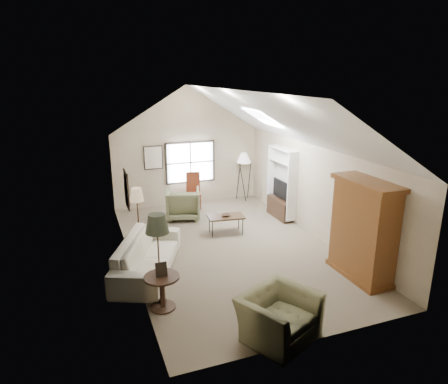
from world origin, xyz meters
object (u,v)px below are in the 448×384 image
object	(u,v)px
sofa	(148,255)
coffee_table	(226,225)
side_chair	(194,191)
side_table	(162,292)
armchair_near	(279,316)
armoire	(363,230)
armchair_far	(183,204)

from	to	relation	value
sofa	coffee_table	xyz separation A→B (m)	(2.46, 1.50, -0.14)
sofa	side_chair	distance (m)	4.55
side_table	side_chair	size ratio (longest dim) A/B	0.57
armchair_near	side_chair	world-z (taller)	side_chair
side_table	side_chair	distance (m)	5.99
coffee_table	side_table	world-z (taller)	side_table
sofa	side_chair	world-z (taller)	side_chair
armoire	side_table	size ratio (longest dim) A/B	3.25
sofa	side_chair	size ratio (longest dim) A/B	2.26
armchair_far	side_chair	size ratio (longest dim) A/B	0.87
sofa	armchair_far	distance (m)	3.53
coffee_table	armchair_near	bearing A→B (deg)	-99.74
sofa	armchair_near	xyz separation A→B (m)	(1.66, -3.16, 0.00)
sofa	side_table	distance (m)	1.60
armchair_far	side_table	distance (m)	5.00
armchair_far	side_table	size ratio (longest dim) A/B	1.53
armoire	side_chair	distance (m)	6.21
side_table	sofa	bearing A→B (deg)	90.00
armchair_near	coffee_table	bearing A→B (deg)	54.60
sofa	coffee_table	bearing A→B (deg)	-35.11
armoire	armchair_far	distance (m)	5.71
coffee_table	armchair_far	bearing A→B (deg)	116.58
armchair_far	side_table	xyz separation A→B (m)	(-1.65, -4.72, -0.13)
side_table	side_chair	xyz separation A→B (m)	(2.24, 5.55, 0.26)
side_chair	sofa	bearing A→B (deg)	-109.16
sofa	armchair_near	size ratio (longest dim) A/B	2.21
side_table	coffee_table	bearing A→B (deg)	51.47
armoire	sofa	world-z (taller)	armoire
coffee_table	side_table	xyz separation A→B (m)	(-2.46, -3.10, 0.08)
side_chair	coffee_table	bearing A→B (deg)	-74.41
armchair_near	side_table	size ratio (longest dim) A/B	1.81
armchair_near	sofa	bearing A→B (deg)	92.10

